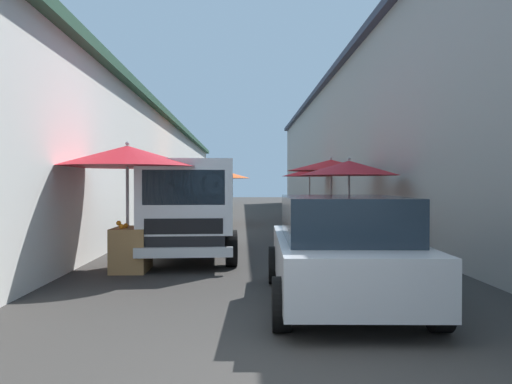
# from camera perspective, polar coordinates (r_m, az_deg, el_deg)

# --- Properties ---
(ground) EXTENTS (90.00, 90.00, 0.00)m
(ground) POSITION_cam_1_polar(r_m,az_deg,el_deg) (17.06, -0.22, -4.53)
(ground) COLOR #33302D
(building_left_whitewash) EXTENTS (49.80, 7.50, 4.53)m
(building_left_whitewash) POSITION_cam_1_polar(r_m,az_deg,el_deg) (20.36, -20.69, 2.70)
(building_left_whitewash) COLOR silver
(building_left_whitewash) RESTS_ON ground
(building_right_concrete) EXTENTS (49.80, 7.50, 6.53)m
(building_right_concrete) POSITION_cam_1_polar(r_m,az_deg,el_deg) (20.70, 19.67, 5.46)
(building_right_concrete) COLOR gray
(building_right_concrete) RESTS_ON ground
(fruit_stall_near_right) EXTENTS (2.46, 2.46, 2.27)m
(fruit_stall_near_right) POSITION_cam_1_polar(r_m,az_deg,el_deg) (12.55, 10.65, 1.08)
(fruit_stall_near_right) COLOR #9E9EA3
(fruit_stall_near_right) RESTS_ON ground
(fruit_stall_far_left) EXTENTS (2.56, 2.56, 2.40)m
(fruit_stall_far_left) POSITION_cam_1_polar(r_m,az_deg,el_deg) (14.68, 8.54, 1.72)
(fruit_stall_far_left) COLOR #9E9EA3
(fruit_stall_far_left) RESTS_ON ground
(fruit_stall_near_left) EXTENTS (2.67, 2.67, 2.40)m
(fruit_stall_near_left) POSITION_cam_1_polar(r_m,az_deg,el_deg) (9.56, -14.36, 2.42)
(fruit_stall_near_left) COLOR #9E9EA3
(fruit_stall_near_left) RESTS_ON ground
(fruit_stall_far_right) EXTENTS (2.52, 2.52, 2.40)m
(fruit_stall_far_right) POSITION_cam_1_polar(r_m,az_deg,el_deg) (22.89, 6.18, 1.52)
(fruit_stall_far_right) COLOR #9E9EA3
(fruit_stall_far_right) RESTS_ON ground
(fruit_stall_mid_lane) EXTENTS (2.64, 2.64, 2.30)m
(fruit_stall_mid_lane) POSITION_cam_1_polar(r_m,az_deg,el_deg) (20.27, -4.46, 1.46)
(fruit_stall_mid_lane) COLOR #9E9EA3
(fruit_stall_mid_lane) RESTS_ON ground
(hatchback_car) EXTENTS (3.97, 2.04, 1.45)m
(hatchback_car) POSITION_cam_1_polar(r_m,az_deg,el_deg) (6.90, 9.67, -6.41)
(hatchback_car) COLOR #ADAFB5
(hatchback_car) RESTS_ON ground
(delivery_truck) EXTENTS (5.01, 2.18, 2.08)m
(delivery_truck) POSITION_cam_1_polar(r_m,az_deg,el_deg) (10.49, -7.73, -2.24)
(delivery_truck) COLOR black
(delivery_truck) RESTS_ON ground
(vendor_by_crates) EXTENTS (0.55, 0.42, 1.60)m
(vendor_by_crates) POSITION_cam_1_polar(r_m,az_deg,el_deg) (14.03, -9.50, -1.95)
(vendor_by_crates) COLOR #665B4C
(vendor_by_crates) RESTS_ON ground
(vendor_in_shade) EXTENTS (0.38, 0.58, 1.57)m
(vendor_in_shade) POSITION_cam_1_polar(r_m,az_deg,el_deg) (13.65, -8.46, -2.09)
(vendor_in_shade) COLOR navy
(vendor_in_shade) RESTS_ON ground
(parked_scooter) EXTENTS (1.65, 0.62, 1.14)m
(parked_scooter) POSITION_cam_1_polar(r_m,az_deg,el_deg) (18.07, 9.35, -2.81)
(parked_scooter) COLOR black
(parked_scooter) RESTS_ON ground
(plastic_stool) EXTENTS (0.30, 0.30, 0.43)m
(plastic_stool) POSITION_cam_1_polar(r_m,az_deg,el_deg) (9.71, 8.61, -6.72)
(plastic_stool) COLOR #1E8C3F
(plastic_stool) RESTS_ON ground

